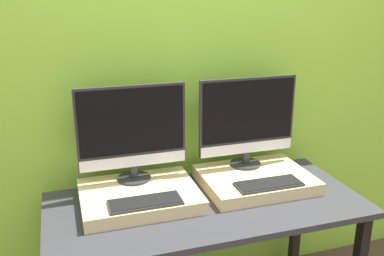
{
  "coord_description": "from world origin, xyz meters",
  "views": [
    {
      "loc": [
        -0.63,
        -1.38,
        1.7
      ],
      "look_at": [
        0.0,
        0.57,
        1.03
      ],
      "focal_mm": 40.0,
      "sensor_mm": 36.0,
      "label": 1
    }
  ],
  "objects_px": {
    "keyboard_right": "(269,184)",
    "keyboard_left": "(145,202)",
    "monitor_right": "(247,119)",
    "monitor_left": "(132,130)"
  },
  "relations": [
    {
      "from": "keyboard_right",
      "to": "keyboard_left",
      "type": "bearing_deg",
      "value": 180.0
    },
    {
      "from": "keyboard_left",
      "to": "monitor_right",
      "type": "distance_m",
      "value": 0.71
    },
    {
      "from": "monitor_right",
      "to": "keyboard_left",
      "type": "bearing_deg",
      "value": -156.27
    },
    {
      "from": "monitor_right",
      "to": "keyboard_right",
      "type": "bearing_deg",
      "value": -90.0
    },
    {
      "from": "keyboard_left",
      "to": "monitor_right",
      "type": "bearing_deg",
      "value": 23.73
    },
    {
      "from": "keyboard_left",
      "to": "keyboard_right",
      "type": "relative_size",
      "value": 1.0
    },
    {
      "from": "monitor_left",
      "to": "keyboard_right",
      "type": "distance_m",
      "value": 0.71
    },
    {
      "from": "keyboard_left",
      "to": "monitor_left",
      "type": "bearing_deg",
      "value": 90.0
    },
    {
      "from": "monitor_left",
      "to": "keyboard_right",
      "type": "xyz_separation_m",
      "value": [
        0.61,
        -0.27,
        -0.25
      ]
    },
    {
      "from": "monitor_right",
      "to": "keyboard_right",
      "type": "height_order",
      "value": "monitor_right"
    }
  ]
}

